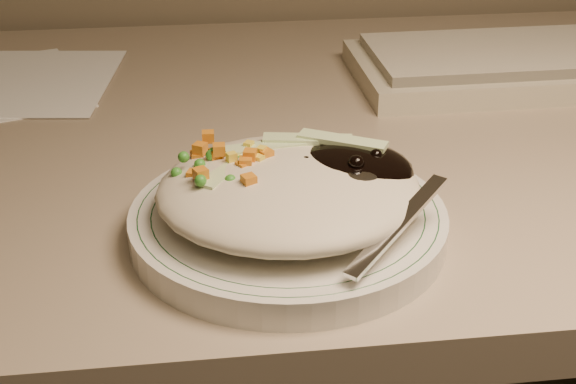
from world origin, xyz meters
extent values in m
cube|color=gray|center=(0.00, 1.38, 0.72)|extent=(1.40, 0.70, 0.04)
cylinder|color=silver|center=(-0.08, 1.16, 0.75)|extent=(0.23, 0.23, 0.02)
torus|color=#144723|center=(-0.08, 1.16, 0.76)|extent=(0.22, 0.22, 0.00)
torus|color=#144723|center=(-0.08, 1.16, 0.76)|extent=(0.20, 0.20, 0.00)
ellipsoid|color=beige|center=(-0.08, 1.16, 0.78)|extent=(0.19, 0.18, 0.04)
ellipsoid|color=black|center=(-0.04, 1.17, 0.79)|extent=(0.10, 0.09, 0.03)
ellipsoid|color=orange|center=(-0.13, 1.18, 0.78)|extent=(0.08, 0.08, 0.02)
sphere|color=black|center=(-0.07, 1.17, 0.79)|extent=(0.01, 0.01, 0.01)
sphere|color=black|center=(-0.04, 1.18, 0.79)|extent=(0.01, 0.01, 0.01)
sphere|color=black|center=(-0.02, 1.17, 0.80)|extent=(0.01, 0.01, 0.01)
sphere|color=black|center=(-0.02, 1.19, 0.79)|extent=(0.01, 0.01, 0.01)
sphere|color=black|center=(-0.04, 1.16, 0.80)|extent=(0.01, 0.01, 0.01)
sphere|color=black|center=(-0.04, 1.17, 0.79)|extent=(0.01, 0.01, 0.01)
sphere|color=black|center=(-0.03, 1.19, 0.79)|extent=(0.01, 0.01, 0.01)
cube|color=orange|center=(-0.13, 1.19, 0.80)|extent=(0.01, 0.01, 0.01)
cube|color=orange|center=(-0.12, 1.17, 0.79)|extent=(0.01, 0.01, 0.01)
cube|color=orange|center=(-0.15, 1.20, 0.80)|extent=(0.01, 0.01, 0.01)
cube|color=orange|center=(-0.11, 1.18, 0.80)|extent=(0.01, 0.01, 0.01)
cube|color=orange|center=(-0.11, 1.17, 0.80)|extent=(0.01, 0.01, 0.01)
cube|color=orange|center=(-0.15, 1.21, 0.79)|extent=(0.01, 0.01, 0.01)
cube|color=orange|center=(-0.13, 1.19, 0.80)|extent=(0.01, 0.01, 0.01)
cube|color=orange|center=(-0.12, 1.17, 0.80)|extent=(0.01, 0.01, 0.01)
cube|color=orange|center=(-0.10, 1.18, 0.80)|extent=(0.01, 0.01, 0.01)
cube|color=orange|center=(-0.14, 1.21, 0.80)|extent=(0.01, 0.01, 0.01)
cube|color=orange|center=(-0.15, 1.15, 0.80)|extent=(0.01, 0.01, 0.01)
cube|color=orange|center=(-0.11, 1.14, 0.80)|extent=(0.01, 0.01, 0.01)
cube|color=orange|center=(-0.15, 1.17, 0.79)|extent=(0.01, 0.01, 0.01)
cube|color=orange|center=(-0.15, 1.20, 0.79)|extent=(0.01, 0.01, 0.01)
sphere|color=#388C28|center=(-0.11, 1.18, 0.80)|extent=(0.01, 0.01, 0.01)
sphere|color=#388C28|center=(-0.15, 1.14, 0.80)|extent=(0.01, 0.01, 0.01)
sphere|color=#388C28|center=(-0.15, 1.18, 0.80)|extent=(0.01, 0.01, 0.01)
sphere|color=#388C28|center=(-0.16, 1.18, 0.80)|extent=(0.01, 0.01, 0.01)
sphere|color=#388C28|center=(-0.12, 1.18, 0.79)|extent=(0.01, 0.01, 0.01)
sphere|color=#388C28|center=(-0.11, 1.15, 0.79)|extent=(0.01, 0.01, 0.01)
sphere|color=#388C28|center=(-0.13, 1.18, 0.79)|extent=(0.01, 0.01, 0.01)
sphere|color=#388C28|center=(-0.14, 1.16, 0.79)|extent=(0.01, 0.01, 0.01)
sphere|color=#388C28|center=(-0.16, 1.18, 0.79)|extent=(0.01, 0.01, 0.01)
sphere|color=#388C28|center=(-0.14, 1.19, 0.80)|extent=(0.01, 0.01, 0.01)
sphere|color=#388C28|center=(-0.14, 1.19, 0.80)|extent=(0.01, 0.01, 0.01)
sphere|color=#388C28|center=(-0.15, 1.16, 0.79)|extent=(0.01, 0.01, 0.01)
sphere|color=#388C28|center=(-0.13, 1.15, 0.80)|extent=(0.01, 0.01, 0.01)
sphere|color=#388C28|center=(-0.09, 1.20, 0.79)|extent=(0.01, 0.01, 0.01)
cube|color=yellow|center=(-0.12, 1.18, 0.79)|extent=(0.01, 0.01, 0.01)
cube|color=yellow|center=(-0.10, 1.17, 0.80)|extent=(0.01, 0.01, 0.01)
cube|color=yellow|center=(-0.13, 1.19, 0.79)|extent=(0.01, 0.01, 0.01)
cube|color=yellow|center=(-0.12, 1.18, 0.80)|extent=(0.01, 0.01, 0.01)
cube|color=yellow|center=(-0.13, 1.17, 0.79)|extent=(0.01, 0.01, 0.01)
cube|color=yellow|center=(-0.10, 1.18, 0.80)|extent=(0.01, 0.01, 0.01)
cube|color=yellow|center=(-0.11, 1.20, 0.80)|extent=(0.01, 0.01, 0.01)
cube|color=yellow|center=(-0.12, 1.17, 0.79)|extent=(0.01, 0.01, 0.01)
cube|color=#B2D18C|center=(-0.09, 1.20, 0.80)|extent=(0.07, 0.03, 0.00)
cube|color=#B2D18C|center=(-0.06, 1.20, 0.80)|extent=(0.07, 0.03, 0.00)
cube|color=#B2D18C|center=(-0.12, 1.17, 0.80)|extent=(0.05, 0.06, 0.00)
cube|color=#B2D18C|center=(-0.04, 1.19, 0.80)|extent=(0.07, 0.05, 0.00)
cube|color=#B2D18C|center=(-0.08, 1.15, 0.79)|extent=(0.07, 0.04, 0.00)
ellipsoid|color=silver|center=(-0.04, 1.15, 0.79)|extent=(0.06, 0.06, 0.01)
cube|color=silver|center=(-0.02, 1.10, 0.78)|extent=(0.09, 0.09, 0.03)
camera|label=1|loc=(-0.15, 0.65, 1.05)|focal=50.00mm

